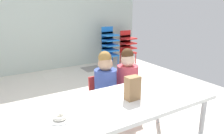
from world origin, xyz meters
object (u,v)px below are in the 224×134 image
object	(u,v)px
kid_chair_blue_stack	(109,44)
paper_bag_brown	(133,88)
craft_table	(117,107)
donut_powdered_on_plate	(60,117)
seated_child_near_camera	(105,82)
paper_plate_center_table	(127,90)
paper_plate_near_edge	(60,119)
seated_child_middle_seat	(127,78)
kid_chair_red_stack	(127,45)

from	to	relation	value
kid_chair_blue_stack	paper_bag_brown	distance (m)	3.33
craft_table	donut_powdered_on_plate	bearing A→B (deg)	-176.40
kid_chair_blue_stack	donut_powdered_on_plate	bearing A→B (deg)	-126.87
kid_chair_blue_stack	paper_bag_brown	size ratio (longest dim) A/B	4.18
craft_table	seated_child_near_camera	xyz separation A→B (m)	(0.22, 0.60, 0.01)
craft_table	kid_chair_blue_stack	distance (m)	3.38
paper_plate_center_table	paper_bag_brown	bearing A→B (deg)	-112.28
paper_plate_near_edge	paper_plate_center_table	distance (m)	0.80
craft_table	paper_plate_center_table	world-z (taller)	paper_plate_center_table
kid_chair_blue_stack	paper_plate_center_table	distance (m)	3.10
kid_chair_blue_stack	donut_powdered_on_plate	xyz separation A→B (m)	(-2.22, -2.96, 0.10)
donut_powdered_on_plate	seated_child_middle_seat	bearing A→B (deg)	30.48
kid_chair_red_stack	paper_bag_brown	world-z (taller)	paper_bag_brown
paper_bag_brown	paper_plate_center_table	bearing A→B (deg)	67.72
seated_child_near_camera	paper_plate_near_edge	distance (m)	0.99
craft_table	paper_plate_center_table	xyz separation A→B (m)	(0.24, 0.18, 0.05)
donut_powdered_on_plate	paper_plate_near_edge	bearing A→B (deg)	0.00
craft_table	paper_plate_near_edge	size ratio (longest dim) A/B	10.00
donut_powdered_on_plate	seated_child_near_camera	bearing A→B (deg)	39.80
seated_child_near_camera	kid_chair_red_stack	size ratio (longest dim) A/B	1.15
kid_chair_red_stack	paper_plate_near_edge	xyz separation A→B (m)	(-2.75, -2.96, 0.14)
seated_child_middle_seat	paper_bag_brown	size ratio (longest dim) A/B	4.17
kid_chair_blue_stack	paper_plate_near_edge	xyz separation A→B (m)	(-2.22, -2.96, 0.08)
paper_plate_center_table	seated_child_middle_seat	bearing A→B (deg)	54.00
craft_table	paper_plate_near_edge	distance (m)	0.54
seated_child_near_camera	kid_chair_red_stack	bearing A→B (deg)	49.48
kid_chair_blue_stack	paper_bag_brown	world-z (taller)	kid_chair_blue_stack
craft_table	seated_child_middle_seat	xyz separation A→B (m)	(0.54, 0.60, 0.01)
craft_table	paper_bag_brown	distance (m)	0.22
seated_child_near_camera	kid_chair_red_stack	xyz separation A→B (m)	(1.99, 2.33, -0.10)
paper_bag_brown	paper_plate_center_table	world-z (taller)	paper_bag_brown
seated_child_near_camera	donut_powdered_on_plate	distance (m)	0.99
paper_bag_brown	seated_child_near_camera	bearing A→B (deg)	83.59
kid_chair_red_stack	seated_child_near_camera	bearing A→B (deg)	-130.52
paper_plate_near_edge	paper_plate_center_table	size ratio (longest dim) A/B	1.00
craft_table	seated_child_middle_seat	world-z (taller)	seated_child_middle_seat
seated_child_middle_seat	paper_plate_center_table	distance (m)	0.51
donut_powdered_on_plate	kid_chair_blue_stack	bearing A→B (deg)	53.13
craft_table	seated_child_middle_seat	bearing A→B (deg)	47.92
paper_plate_center_table	donut_powdered_on_plate	xyz separation A→B (m)	(-0.77, -0.22, 0.02)
seated_child_middle_seat	paper_plate_center_table	bearing A→B (deg)	-126.00
kid_chair_blue_stack	paper_plate_near_edge	size ratio (longest dim) A/B	5.11
kid_chair_blue_stack	donut_powdered_on_plate	size ratio (longest dim) A/B	8.53
seated_child_near_camera	paper_bag_brown	bearing A→B (deg)	-96.41
craft_table	seated_child_middle_seat	distance (m)	0.81
seated_child_middle_seat	donut_powdered_on_plate	bearing A→B (deg)	-149.52
paper_plate_near_edge	donut_powdered_on_plate	size ratio (longest dim) A/B	1.67
paper_bag_brown	paper_plate_near_edge	size ratio (longest dim) A/B	1.22
paper_plate_near_edge	donut_powdered_on_plate	world-z (taller)	donut_powdered_on_plate
seated_child_middle_seat	donut_powdered_on_plate	xyz separation A→B (m)	(-1.07, -0.63, 0.06)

